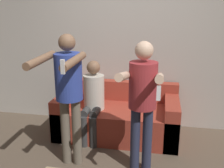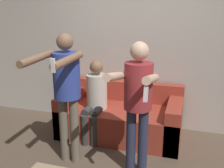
{
  "view_description": "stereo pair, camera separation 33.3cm",
  "coord_description": "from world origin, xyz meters",
  "px_view_note": "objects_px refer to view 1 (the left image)",
  "views": [
    {
      "loc": [
        0.47,
        -2.47,
        1.87
      ],
      "look_at": [
        -0.13,
        0.67,
        0.92
      ],
      "focal_mm": 42.0,
      "sensor_mm": 36.0,
      "label": 1
    },
    {
      "loc": [
        0.8,
        -2.39,
        1.87
      ],
      "look_at": [
        -0.13,
        0.67,
        0.92
      ],
      "focal_mm": 42.0,
      "sensor_mm": 36.0,
      "label": 2
    }
  ],
  "objects_px": {
    "person_standing_left": "(68,86)",
    "person_seated": "(93,98)",
    "person_standing_right": "(142,95)",
    "couch": "(118,117)"
  },
  "relations": [
    {
      "from": "person_seated",
      "to": "couch",
      "type": "bearing_deg",
      "value": 31.26
    },
    {
      "from": "couch",
      "to": "person_standing_right",
      "type": "relative_size",
      "value": 1.16
    },
    {
      "from": "person_standing_right",
      "to": "person_standing_left",
      "type": "bearing_deg",
      "value": -179.95
    },
    {
      "from": "couch",
      "to": "person_standing_left",
      "type": "bearing_deg",
      "value": -115.25
    },
    {
      "from": "couch",
      "to": "person_standing_right",
      "type": "height_order",
      "value": "person_standing_right"
    },
    {
      "from": "person_standing_left",
      "to": "person_seated",
      "type": "distance_m",
      "value": 0.79
    },
    {
      "from": "person_standing_left",
      "to": "person_seated",
      "type": "relative_size",
      "value": 1.38
    },
    {
      "from": "person_standing_left",
      "to": "person_seated",
      "type": "height_order",
      "value": "person_standing_left"
    },
    {
      "from": "person_standing_left",
      "to": "person_standing_right",
      "type": "distance_m",
      "value": 0.85
    },
    {
      "from": "person_standing_left",
      "to": "person_standing_right",
      "type": "xyz_separation_m",
      "value": [
        0.84,
        0.0,
        -0.05
      ]
    }
  ]
}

